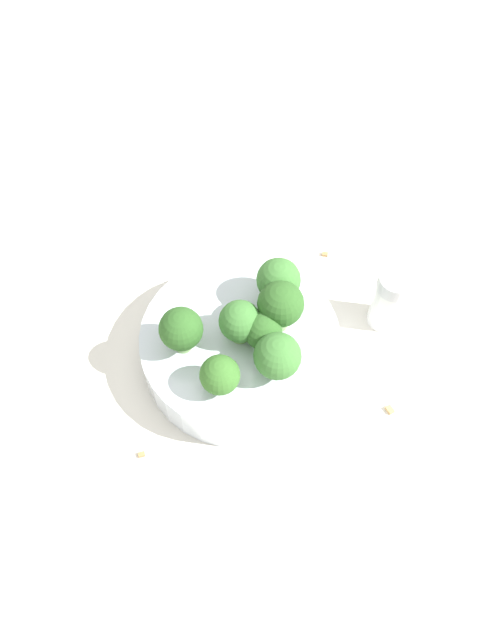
% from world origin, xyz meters
% --- Properties ---
extents(ground_plane, '(3.00, 3.00, 0.00)m').
position_xyz_m(ground_plane, '(0.00, 0.00, 0.00)').
color(ground_plane, silver).
extents(bowl, '(0.20, 0.20, 0.04)m').
position_xyz_m(bowl, '(0.00, 0.00, 0.02)').
color(bowl, silver).
rests_on(bowl, ground_plane).
extents(broccoli_floret_0, '(0.04, 0.04, 0.05)m').
position_xyz_m(broccoli_floret_0, '(-0.00, 0.00, 0.07)').
color(broccoli_floret_0, '#7A9E5B').
rests_on(broccoli_floret_0, bowl).
extents(broccoli_floret_1, '(0.05, 0.05, 0.05)m').
position_xyz_m(broccoli_floret_1, '(-0.05, -0.03, 0.08)').
color(broccoli_floret_1, '#7A9E5B').
rests_on(broccoli_floret_1, bowl).
extents(broccoli_floret_2, '(0.04, 0.04, 0.04)m').
position_xyz_m(broccoli_floret_2, '(-0.01, -0.02, 0.07)').
color(broccoli_floret_2, '#8EB770').
rests_on(broccoli_floret_2, bowl).
extents(broccoli_floret_3, '(0.04, 0.04, 0.04)m').
position_xyz_m(broccoli_floret_3, '(-0.05, 0.03, 0.07)').
color(broccoli_floret_3, '#84AD66').
rests_on(broccoli_floret_3, bowl).
extents(broccoli_floret_4, '(0.05, 0.05, 0.06)m').
position_xyz_m(broccoli_floret_4, '(0.01, -0.04, 0.08)').
color(broccoli_floret_4, '#8EB770').
rests_on(broccoli_floret_4, bowl).
extents(broccoli_floret_5, '(0.04, 0.04, 0.05)m').
position_xyz_m(broccoli_floret_5, '(-0.00, 0.06, 0.08)').
color(broccoli_floret_5, '#84AD66').
rests_on(broccoli_floret_5, bowl).
extents(broccoli_floret_6, '(0.04, 0.04, 0.06)m').
position_xyz_m(broccoli_floret_6, '(0.04, -0.05, 0.08)').
color(broccoli_floret_6, '#7A9E5B').
rests_on(broccoli_floret_6, bowl).
extents(pepper_shaker, '(0.04, 0.04, 0.08)m').
position_xyz_m(pepper_shaker, '(0.01, -0.16, 0.04)').
color(pepper_shaker, silver).
rests_on(pepper_shaker, ground_plane).
extents(almond_crumb_0, '(0.01, 0.01, 0.01)m').
position_xyz_m(almond_crumb_0, '(0.11, -0.13, 0.00)').
color(almond_crumb_0, '#AD7F4C').
rests_on(almond_crumb_0, ground_plane).
extents(almond_crumb_1, '(0.00, 0.01, 0.01)m').
position_xyz_m(almond_crumb_1, '(-0.09, 0.12, 0.00)').
color(almond_crumb_1, '#AD7F4C').
rests_on(almond_crumb_1, ground_plane).
extents(almond_crumb_2, '(0.01, 0.01, 0.01)m').
position_xyz_m(almond_crumb_2, '(-0.09, -0.14, 0.00)').
color(almond_crumb_2, tan).
rests_on(almond_crumb_2, ground_plane).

